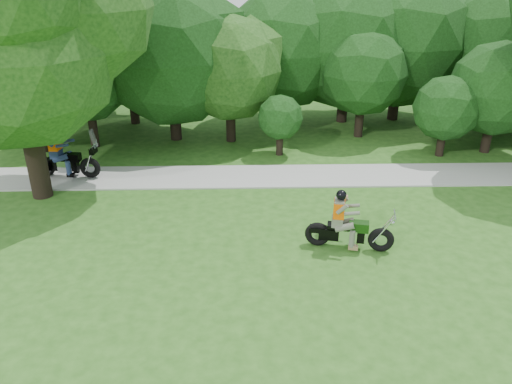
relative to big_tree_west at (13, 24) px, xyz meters
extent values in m
plane|color=#285618|center=(10.54, -6.85, -5.76)|extent=(100.00, 100.00, 0.00)
cube|color=#A2A29D|center=(10.54, 1.15, -5.73)|extent=(60.00, 2.20, 0.06)
cylinder|color=black|center=(12.25, 8.50, -4.86)|extent=(0.53, 0.53, 1.80)
sphere|color=black|center=(12.25, 8.50, -1.83)|extent=(6.54, 6.54, 6.54)
cylinder|color=black|center=(8.68, 3.60, -5.24)|extent=(0.30, 0.30, 1.03)
sphere|color=black|center=(8.68, 3.60, -4.10)|extent=(1.92, 1.92, 1.92)
cylinder|color=black|center=(4.01, 5.82, -4.86)|extent=(0.51, 0.51, 1.80)
sphere|color=black|center=(4.01, 5.82, -1.91)|extent=(6.29, 6.29, 6.29)
cylinder|color=black|center=(9.15, 8.30, -4.86)|extent=(0.50, 0.50, 1.80)
sphere|color=black|center=(9.15, 8.30, -2.03)|extent=(5.93, 5.93, 5.93)
cylinder|color=black|center=(-5.07, 9.92, -4.86)|extent=(0.49, 0.49, 1.80)
sphere|color=black|center=(-5.07, 9.92, -2.05)|extent=(5.87, 5.87, 5.87)
cylinder|color=black|center=(1.60, 8.46, -4.86)|extent=(0.45, 0.45, 1.80)
sphere|color=black|center=(1.60, 8.46, -2.30)|extent=(5.09, 5.09, 5.09)
cylinder|color=black|center=(0.51, 4.86, -4.86)|extent=(0.38, 0.38, 1.80)
sphere|color=black|center=(0.51, 4.86, -2.81)|extent=(3.52, 3.52, 3.52)
cylinder|color=black|center=(12.59, 6.01, -4.90)|extent=(0.40, 0.40, 1.71)
sphere|color=black|center=(12.59, 6.01, -2.77)|extent=(3.94, 3.94, 3.94)
cylinder|color=black|center=(17.64, 3.72, -5.02)|extent=(0.40, 0.40, 1.47)
sphere|color=black|center=(17.64, 3.72, -3.01)|extent=(3.95, 3.95, 3.95)
cylinder|color=black|center=(-1.55, 4.31, -5.09)|extent=(0.34, 0.34, 1.33)
sphere|color=black|center=(-1.55, 4.31, -3.54)|extent=(2.70, 2.70, 2.70)
cylinder|color=black|center=(6.57, 5.50, -4.86)|extent=(0.43, 0.43, 1.80)
sphere|color=#173F12|center=(6.57, 5.50, -2.44)|extent=(4.65, 4.65, 4.65)
cylinder|color=black|center=(19.64, 7.93, -4.86)|extent=(0.51, 0.51, 1.80)
sphere|color=black|center=(19.64, 7.93, -1.94)|extent=(6.21, 6.21, 6.21)
cylinder|color=black|center=(15.00, 8.82, -4.86)|extent=(0.53, 0.53, 1.80)
sphere|color=black|center=(15.00, 8.82, -1.79)|extent=(6.67, 6.67, 6.67)
cylinder|color=black|center=(15.50, 3.31, -5.17)|extent=(0.34, 0.34, 1.18)
sphere|color=black|center=(15.50, 3.31, -3.69)|extent=(2.73, 2.73, 2.73)
cylinder|color=black|center=(-1.47, 9.56, -4.86)|extent=(0.55, 0.55, 1.80)
sphere|color=black|center=(-1.47, 9.56, -1.69)|extent=(6.98, 6.98, 6.98)
cylinder|color=black|center=(0.04, -0.35, -3.66)|extent=(0.68, 0.68, 4.20)
sphere|color=#173F12|center=(0.04, -0.35, -0.76)|extent=(6.40, 6.40, 6.40)
sphere|color=#173F12|center=(1.80, 0.45, 0.44)|extent=(5.12, 5.12, 5.12)
torus|color=black|center=(9.25, -3.99, -5.39)|extent=(0.76, 0.36, 0.74)
torus|color=black|center=(11.00, -4.37, -5.39)|extent=(0.76, 0.36, 0.74)
cube|color=black|center=(9.91, -4.13, -5.34)|extent=(1.31, 0.52, 0.34)
cube|color=silver|center=(10.09, -4.17, -5.34)|extent=(0.57, 0.46, 0.42)
cube|color=black|center=(10.37, -4.23, -5.02)|extent=(0.60, 0.42, 0.27)
cube|color=black|center=(9.78, -4.10, -5.06)|extent=(0.61, 0.44, 0.11)
cylinder|color=silver|center=(11.04, -4.38, -5.02)|extent=(0.57, 0.17, 0.87)
cylinder|color=silver|center=(11.28, -4.43, -4.57)|extent=(0.18, 0.67, 0.04)
cube|color=#5A5E4C|center=(9.78, -4.10, -4.92)|extent=(0.39, 0.46, 0.25)
cube|color=#5A5E4C|center=(9.80, -4.11, -4.54)|extent=(0.36, 0.49, 0.59)
cube|color=#F15904|center=(9.80, -4.11, -4.52)|extent=(0.40, 0.54, 0.46)
sphere|color=black|center=(9.83, -4.11, -4.09)|extent=(0.29, 0.29, 0.29)
torus|color=black|center=(-0.42, 1.34, -5.30)|extent=(0.82, 0.32, 0.80)
torus|color=black|center=(1.34, 1.14, -5.30)|extent=(0.82, 0.32, 0.80)
cube|color=black|center=(0.25, 1.26, -5.24)|extent=(1.30, 0.42, 0.37)
cube|color=silver|center=(0.43, 1.24, -5.24)|extent=(0.59, 0.45, 0.46)
cube|color=black|center=(0.71, 1.21, -4.90)|extent=(0.63, 0.41, 0.30)
cube|color=black|center=(0.11, 1.28, -4.94)|extent=(0.63, 0.43, 0.11)
cylinder|color=silver|center=(1.39, 1.13, -4.90)|extent=(0.46, 0.10, 1.02)
cylinder|color=silver|center=(1.58, 1.11, -4.41)|extent=(0.12, 0.73, 0.04)
cube|color=black|center=(-0.39, 1.08, -5.24)|extent=(0.49, 0.19, 0.39)
cube|color=black|center=(-0.33, 1.58, -5.24)|extent=(0.49, 0.19, 0.39)
cube|color=#1C234A|center=(0.11, 1.28, -4.78)|extent=(0.39, 0.47, 0.27)
cube|color=#1C234A|center=(0.13, 1.27, -4.37)|extent=(0.35, 0.51, 0.64)
cube|color=#F15904|center=(0.13, 1.27, -4.35)|extent=(0.39, 0.56, 0.50)
sphere|color=black|center=(0.17, 1.27, -3.89)|extent=(0.32, 0.32, 0.32)
camera|label=1|loc=(7.14, -16.51, 1.72)|focal=35.00mm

